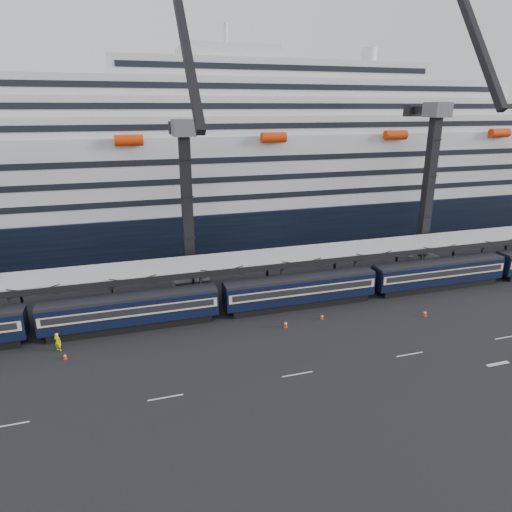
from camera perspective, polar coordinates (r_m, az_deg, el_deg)
The scene contains 12 objects.
ground at distance 52.61m, azimuth 17.95°, elevation -9.19°, with size 260.00×260.00×0.00m, color black.
lane_markings at distance 54.13m, azimuth 28.36°, elevation -9.79°, with size 111.00×4.27×0.02m.
train at distance 57.28m, azimuth 8.67°, elevation -3.77°, with size 133.05×3.00×4.05m.
canopy at distance 61.65m, azimuth 11.11°, elevation 0.70°, with size 130.00×6.25×5.53m.
cruise_ship at distance 88.67m, azimuth 0.93°, elevation 10.99°, with size 214.09×28.84×34.00m.
crane_dark_near at distance 58.00m, azimuth -8.57°, elevation 6.56°, with size 4.50×17.75×35.08m.
crane_dark_mid at distance 70.94m, azimuth 21.03°, elevation 8.84°, with size 4.50×18.24×39.64m.
worker at distance 50.55m, azimuth -23.55°, elevation -9.80°, with size 0.71×0.46×1.94m, color #E5FF0D.
traffic_cone_b at distance 48.99m, azimuth -22.77°, elevation -11.46°, with size 0.34×0.34×0.67m.
traffic_cone_c at distance 53.63m, azimuth 8.25°, elevation -7.47°, with size 0.36×0.36×0.73m.
traffic_cone_d at distance 51.35m, azimuth 3.72°, elevation -8.44°, with size 0.43×0.43×0.86m.
traffic_cone_e at distance 57.33m, azimuth 20.38°, elevation -6.67°, with size 0.43×0.43×0.86m.
Camera 1 is at (-28.36, -37.66, 23.36)m, focal length 32.00 mm.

